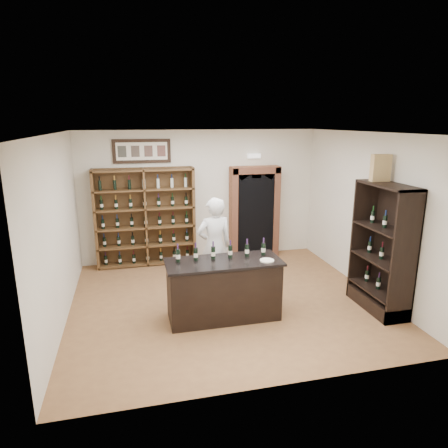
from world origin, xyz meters
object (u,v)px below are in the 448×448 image
at_px(shopkeeper, 214,246).
at_px(wine_shelf, 145,217).
at_px(side_cabinet, 382,267).
at_px(tasting_counter, 224,290).
at_px(wine_crate, 381,168).
at_px(counter_bottle_0, 178,255).

bearing_deg(shopkeeper, wine_shelf, -65.86).
distance_m(side_cabinet, shopkeeper, 2.97).
height_order(tasting_counter, wine_crate, wine_crate).
height_order(shopkeeper, wine_crate, wine_crate).
xyz_separation_m(counter_bottle_0, wine_crate, (3.43, -0.13, 1.32)).
bearing_deg(wine_shelf, counter_bottle_0, -82.29).
xyz_separation_m(tasting_counter, side_cabinet, (2.72, -0.30, 0.26)).
xyz_separation_m(wine_shelf, tasting_counter, (1.10, -2.93, -0.61)).
relative_size(side_cabinet, wine_crate, 4.86).
relative_size(wine_shelf, shopkeeper, 1.19).
bearing_deg(side_cabinet, counter_bottle_0, 172.92).
height_order(wine_shelf, wine_crate, wine_crate).
distance_m(side_cabinet, wine_crate, 1.70).
relative_size(tasting_counter, counter_bottle_0, 6.27).
bearing_deg(side_cabinet, shopkeeper, 153.69).
height_order(counter_bottle_0, shopkeeper, shopkeeper).
bearing_deg(wine_crate, counter_bottle_0, -175.87).
bearing_deg(tasting_counter, wine_crate, -0.05).
height_order(side_cabinet, wine_crate, wine_crate).
bearing_deg(tasting_counter, counter_bottle_0, 169.95).
bearing_deg(wine_shelf, shopkeeper, -58.74).
height_order(wine_shelf, shopkeeper, wine_shelf).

